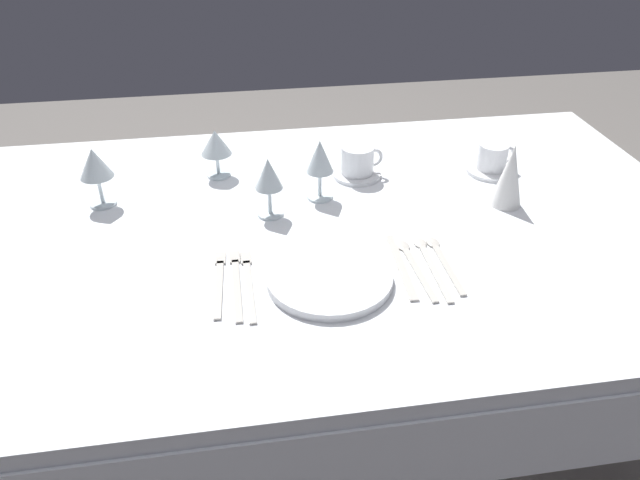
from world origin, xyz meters
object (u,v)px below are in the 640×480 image
(fork_outer, at_px, (249,282))
(fork_salad, at_px, (219,281))
(dinner_plate, at_px, (329,278))
(wine_glass_left, at_px, (320,159))
(wine_glass_centre, at_px, (95,165))
(wine_glass_far, at_px, (216,144))
(coffee_cup_right, at_px, (358,160))
(napkin_folded, at_px, (510,175))
(spoon_tea, at_px, (442,258))
(spoon_soup, at_px, (412,262))
(spoon_dessert, at_px, (429,260))
(fork_inner, at_px, (236,281))
(dinner_knife, at_px, (402,268))
(wine_glass_right, at_px, (269,177))
(coffee_cup_left, at_px, (493,156))

(fork_outer, bearing_deg, fork_salad, 165.78)
(dinner_plate, xyz_separation_m, wine_glass_left, (0.03, 0.34, 0.09))
(wine_glass_centre, bearing_deg, wine_glass_far, 21.35)
(wine_glass_left, bearing_deg, fork_outer, -121.02)
(coffee_cup_right, xyz_separation_m, napkin_folded, (0.32, -0.20, 0.03))
(wine_glass_centre, bearing_deg, fork_outer, -48.30)
(spoon_tea, relative_size, wine_glass_left, 1.37)
(dinner_plate, relative_size, wine_glass_left, 1.66)
(fork_salad, bearing_deg, wine_glass_centre, 127.45)
(spoon_soup, height_order, wine_glass_far, wine_glass_far)
(spoon_tea, bearing_deg, coffee_cup_right, 103.87)
(napkin_folded, bearing_deg, spoon_dessert, -141.20)
(fork_outer, xyz_separation_m, spoon_soup, (0.34, 0.02, 0.00))
(spoon_dessert, height_order, wine_glass_centre, wine_glass_centre)
(fork_outer, relative_size, spoon_tea, 1.11)
(fork_inner, xyz_separation_m, wine_glass_far, (-0.03, 0.47, 0.09))
(dinner_knife, xyz_separation_m, wine_glass_far, (-0.36, 0.47, 0.09))
(coffee_cup_right, relative_size, napkin_folded, 0.71)
(fork_inner, relative_size, wine_glass_right, 1.59)
(dinner_knife, bearing_deg, wine_glass_right, 133.93)
(dinner_knife, bearing_deg, napkin_folded, 34.70)
(wine_glass_right, distance_m, napkin_folded, 0.56)
(dinner_plate, distance_m, wine_glass_centre, 0.63)
(wine_glass_centre, relative_size, napkin_folded, 0.95)
(spoon_dessert, xyz_separation_m, coffee_cup_left, (0.29, 0.37, 0.04))
(spoon_tea, bearing_deg, dinner_knife, -166.85)
(spoon_tea, bearing_deg, spoon_soup, -174.84)
(wine_glass_right, bearing_deg, fork_outer, -104.32)
(dinner_plate, height_order, fork_outer, dinner_plate)
(coffee_cup_left, relative_size, wine_glass_right, 0.69)
(coffee_cup_left, bearing_deg, wine_glass_far, 172.94)
(dinner_plate, relative_size, wine_glass_far, 1.99)
(fork_salad, distance_m, coffee_cup_left, 0.81)
(coffee_cup_left, bearing_deg, dinner_plate, -141.04)
(spoon_soup, height_order, coffee_cup_right, coffee_cup_right)
(fork_salad, xyz_separation_m, wine_glass_left, (0.25, 0.31, 0.10))
(fork_salad, height_order, spoon_tea, spoon_tea)
(dinner_plate, distance_m, fork_outer, 0.16)
(wine_glass_centre, relative_size, wine_glass_left, 0.96)
(fork_outer, height_order, fork_inner, same)
(dinner_plate, height_order, wine_glass_left, wine_glass_left)
(fork_inner, bearing_deg, spoon_tea, 2.14)
(spoon_soup, bearing_deg, fork_salad, -179.61)
(spoon_dessert, relative_size, coffee_cup_right, 2.07)
(dinner_knife, distance_m, wine_glass_left, 0.35)
(fork_inner, distance_m, coffee_cup_left, 0.78)
(dinner_knife, relative_size, coffee_cup_right, 2.08)
(dinner_plate, height_order, spoon_tea, dinner_plate)
(dinner_knife, xyz_separation_m, coffee_cup_right, (-0.00, 0.42, 0.04))
(dinner_knife, bearing_deg, spoon_tea, 13.15)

